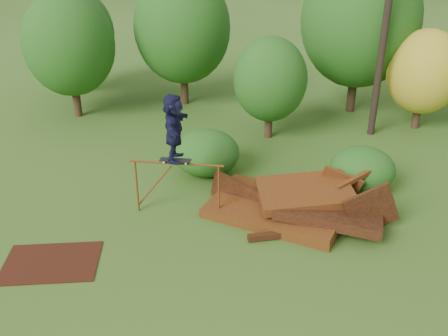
# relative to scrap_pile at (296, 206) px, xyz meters

# --- Properties ---
(ground) EXTENTS (240.00, 240.00, 0.00)m
(ground) POSITION_rel_scrap_pile_xyz_m (-1.27, -2.34, -0.35)
(ground) COLOR #2D5116
(ground) RESTS_ON ground
(scrap_pile) EXTENTS (5.69, 3.53, 1.77)m
(scrap_pile) POSITION_rel_scrap_pile_xyz_m (0.00, 0.00, 0.00)
(scrap_pile) COLOR #46220C
(scrap_pile) RESTS_ON ground
(grind_rail) EXTENTS (2.73, 0.08, 1.68)m
(grind_rail) POSITION_rel_scrap_pile_xyz_m (-3.44, -0.34, 0.87)
(grind_rail) COLOR brown
(grind_rail) RESTS_ON ground
(skateboard) EXTENTS (0.89, 0.24, 0.09)m
(skateboard) POSITION_rel_scrap_pile_xyz_m (-3.46, -0.34, 1.40)
(skateboard) COLOR black
(skateboard) RESTS_ON grind_rail
(skater) EXTENTS (0.69, 1.82, 1.92)m
(skater) POSITION_rel_scrap_pile_xyz_m (-3.46, -0.34, 2.38)
(skater) COLOR #171637
(skater) RESTS_ON skateboard
(flat_plate) EXTENTS (2.68, 2.17, 0.03)m
(flat_plate) POSITION_rel_scrap_pile_xyz_m (-6.10, -3.17, -0.34)
(flat_plate) COLOR #36160B
(flat_plate) RESTS_ON ground
(tree_0) EXTENTS (3.84, 3.84, 5.42)m
(tree_0) POSITION_rel_scrap_pile_xyz_m (-9.79, 7.31, 2.85)
(tree_0) COLOR black
(tree_0) RESTS_ON ground
(tree_1) EXTENTS (4.36, 4.36, 6.07)m
(tree_1) POSITION_rel_scrap_pile_xyz_m (-5.41, 9.69, 3.20)
(tree_1) COLOR black
(tree_1) RESTS_ON ground
(tree_2) EXTENTS (2.85, 2.85, 4.02)m
(tree_2) POSITION_rel_scrap_pile_xyz_m (-1.19, 6.03, 2.02)
(tree_2) COLOR black
(tree_2) RESTS_ON ground
(tree_3) EXTENTS (5.05, 5.05, 7.00)m
(tree_3) POSITION_rel_scrap_pile_xyz_m (2.36, 9.71, 3.74)
(tree_3) COLOR black
(tree_3) RESTS_ON ground
(tree_4) EXTENTS (2.98, 2.98, 4.12)m
(tree_4) POSITION_rel_scrap_pile_xyz_m (4.91, 7.95, 2.04)
(tree_4) COLOR black
(tree_4) RESTS_ON ground
(tree_6) EXTENTS (3.64, 3.64, 5.09)m
(tree_6) POSITION_rel_scrap_pile_xyz_m (-10.94, 10.73, 2.63)
(tree_6) COLOR black
(tree_6) RESTS_ON ground
(shrub_left) EXTENTS (2.27, 2.09, 1.57)m
(shrub_left) POSITION_rel_scrap_pile_xyz_m (-3.07, 2.42, 0.43)
(shrub_left) COLOR #1B4F15
(shrub_left) RESTS_ON ground
(shrub_right) EXTENTS (2.07, 1.89, 1.46)m
(shrub_right) POSITION_rel_scrap_pile_xyz_m (2.05, 1.94, 0.38)
(shrub_right) COLOR #1B4F15
(shrub_right) RESTS_ON ground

